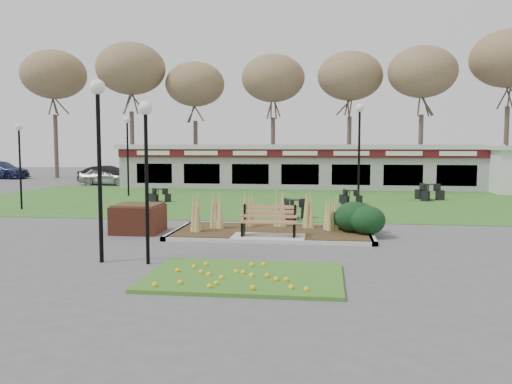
# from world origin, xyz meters

# --- Properties ---
(ground) EXTENTS (100.00, 100.00, 0.00)m
(ground) POSITION_xyz_m (0.00, 0.00, 0.00)
(ground) COLOR #515154
(ground) RESTS_ON ground
(lawn) EXTENTS (34.00, 16.00, 0.02)m
(lawn) POSITION_xyz_m (0.00, 12.00, 0.01)
(lawn) COLOR #336921
(lawn) RESTS_ON ground
(flower_bed) EXTENTS (4.20, 3.00, 0.16)m
(flower_bed) POSITION_xyz_m (0.00, -4.60, 0.07)
(flower_bed) COLOR #37641C
(flower_bed) RESTS_ON ground
(planting_bed) EXTENTS (6.75, 3.40, 1.27)m
(planting_bed) POSITION_xyz_m (1.27, 1.35, 0.37)
(planting_bed) COLOR #352415
(planting_bed) RESTS_ON ground
(park_bench) EXTENTS (1.70, 0.66, 0.93)m
(park_bench) POSITION_xyz_m (0.00, 0.25, 0.59)
(park_bench) COLOR #A27749
(park_bench) RESTS_ON ground
(brick_planter) EXTENTS (1.50, 1.50, 0.95)m
(brick_planter) POSITION_xyz_m (-4.40, 1.00, 0.48)
(brick_planter) COLOR brown
(brick_planter) RESTS_ON ground
(food_pavilion) EXTENTS (24.60, 3.40, 2.90)m
(food_pavilion) POSITION_xyz_m (0.00, 19.96, 1.48)
(food_pavilion) COLOR gray
(food_pavilion) RESTS_ON ground
(tree_backdrop) EXTENTS (47.24, 5.24, 10.36)m
(tree_backdrop) POSITION_xyz_m (0.00, 28.00, 8.36)
(tree_backdrop) COLOR #47382B
(tree_backdrop) RESTS_ON ground
(lamp_post_near_left) EXTENTS (0.37, 0.37, 4.45)m
(lamp_post_near_left) POSITION_xyz_m (-3.74, -3.46, 3.24)
(lamp_post_near_left) COLOR black
(lamp_post_near_left) RESTS_ON ground
(lamp_post_near_right) EXTENTS (0.32, 0.32, 3.91)m
(lamp_post_near_right) POSITION_xyz_m (-2.54, -3.50, 2.85)
(lamp_post_near_right) COLOR black
(lamp_post_near_right) RESTS_ON ground
(lamp_post_mid_left) EXTENTS (0.32, 0.32, 3.82)m
(lamp_post_mid_left) POSITION_xyz_m (-11.76, 6.41, 2.78)
(lamp_post_mid_left) COLOR black
(lamp_post_mid_left) RESTS_ON ground
(lamp_post_mid_right) EXTENTS (0.40, 0.40, 4.86)m
(lamp_post_mid_right) POSITION_xyz_m (3.26, 10.90, 3.54)
(lamp_post_mid_right) COLOR black
(lamp_post_mid_right) RESTS_ON ground
(lamp_post_far_left) EXTENTS (0.37, 0.37, 4.45)m
(lamp_post_far_left) POSITION_xyz_m (-9.37, 13.19, 3.24)
(lamp_post_far_left) COLOR black
(lamp_post_far_left) RESTS_ON ground
(bistro_set_a) EXTENTS (1.38, 1.29, 0.74)m
(bistro_set_a) POSITION_xyz_m (0.44, 5.00, 0.27)
(bistro_set_a) COLOR black
(bistro_set_a) RESTS_ON ground
(bistro_set_b) EXTENTS (1.23, 1.14, 0.66)m
(bistro_set_b) POSITION_xyz_m (-6.68, 10.19, 0.24)
(bistro_set_b) COLOR black
(bistro_set_b) RESTS_ON ground
(bistro_set_c) EXTENTS (1.12, 1.23, 0.66)m
(bistro_set_c) POSITION_xyz_m (2.81, 10.66, 0.24)
(bistro_set_c) COLOR black
(bistro_set_c) RESTS_ON ground
(bistro_set_d) EXTENTS (1.42, 1.55, 0.83)m
(bistro_set_d) POSITION_xyz_m (6.96, 12.98, 0.29)
(bistro_set_d) COLOR black
(bistro_set_d) RESTS_ON ground
(car_silver) EXTENTS (3.96, 1.76, 1.32)m
(car_silver) POSITION_xyz_m (-13.94, 21.00, 0.66)
(car_silver) COLOR #B5B4BA
(car_silver) RESTS_ON ground
(car_black) EXTENTS (4.29, 1.88, 1.37)m
(car_black) POSITION_xyz_m (-13.92, 21.16, 0.69)
(car_black) COLOR black
(car_black) RESTS_ON ground
(car_blue) EXTENTS (5.39, 2.83, 1.49)m
(car_blue) POSITION_xyz_m (-26.00, 27.00, 0.75)
(car_blue) COLOR navy
(car_blue) RESTS_ON ground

